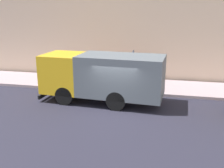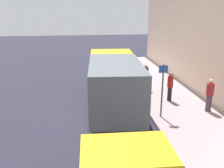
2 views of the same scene
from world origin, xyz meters
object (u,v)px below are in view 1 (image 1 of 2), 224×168
large_utility_truck (102,75)px  pedestrian_standing (106,71)px  pedestrian_walking (72,73)px  pedestrian_third (133,68)px  street_sign_post (133,67)px

large_utility_truck → pedestrian_standing: size_ratio=4.34×
large_utility_truck → pedestrian_walking: bearing=52.7°
pedestrian_walking → pedestrian_third: size_ratio=0.97×
pedestrian_standing → street_sign_post: (-1.20, -2.14, 0.67)m
pedestrian_third → pedestrian_standing: bearing=-153.0°
large_utility_truck → pedestrian_standing: 3.46m
pedestrian_standing → pedestrian_third: 2.33m
pedestrian_walking → pedestrian_standing: bearing=-116.6°
pedestrian_walking → pedestrian_standing: pedestrian_standing is taller
large_utility_truck → pedestrian_third: size_ratio=4.24×
pedestrian_standing → pedestrian_third: bearing=-121.1°
pedestrian_walking → pedestrian_third: (2.36, -4.05, 0.03)m
large_utility_truck → pedestrian_standing: bearing=13.7°
pedestrian_walking → street_sign_post: bearing=-141.8°
pedestrian_third → street_sign_post: size_ratio=0.65×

